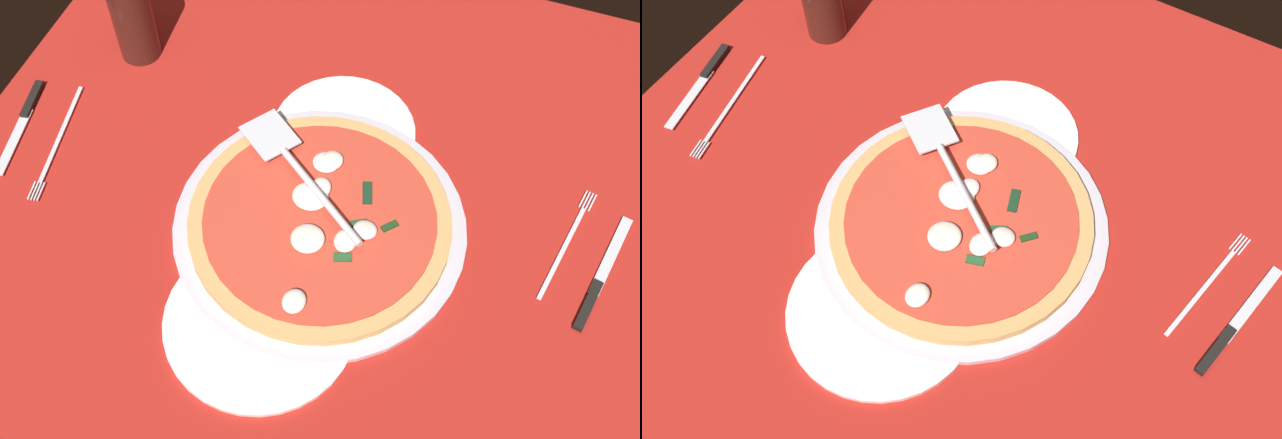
{
  "view_description": "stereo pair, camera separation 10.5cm",
  "coord_description": "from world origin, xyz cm",
  "views": [
    {
      "loc": [
        52.22,
        18.57,
        90.96
      ],
      "look_at": [
        -0.13,
        -0.78,
        2.25
      ],
      "focal_mm": 44.79,
      "sensor_mm": 36.0,
      "label": 1
    },
    {
      "loc": [
        47.69,
        28.01,
        90.96
      ],
      "look_at": [
        -0.13,
        -0.78,
        2.25
      ],
      "focal_mm": 44.79,
      "sensor_mm": 36.0,
      "label": 2
    }
  ],
  "objects": [
    {
      "name": "ground_plane",
      "position": [
        0.0,
        0.0,
        -0.4
      ],
      "size": [
        106.99,
        106.99,
        0.8
      ],
      "primitive_type": "cube",
      "color": "#AB1F18"
    },
    {
      "name": "place_setting_near",
      "position": [
        -1.38,
        -44.23,
        0.45
      ],
      "size": [
        20.92,
        16.83,
        1.4
      ],
      "rotation": [
        0.0,
        0.0,
        0.19
      ],
      "color": "white",
      "rests_on": "ground_plane"
    },
    {
      "name": "checker_pattern",
      "position": [
        -0.0,
        -0.0,
        0.05
      ],
      "size": [
        106.99,
        106.99,
        0.1
      ],
      "color": "silver",
      "rests_on": "ground_plane"
    },
    {
      "name": "place_setting_far",
      "position": [
        -6.48,
        33.14,
        0.45
      ],
      "size": [
        22.13,
        15.91,
        1.4
      ],
      "rotation": [
        0.0,
        0.0,
        2.96
      ],
      "color": "silver",
      "rests_on": "ground_plane"
    },
    {
      "name": "pizza",
      "position": [
        -0.13,
        -0.76,
        2.13
      ],
      "size": [
        34.8,
        34.8,
        2.93
      ],
      "color": "tan",
      "rests_on": "pizza_pan"
    },
    {
      "name": "beer_bottle",
      "position": [
        -20.48,
        -37.72,
        9.34
      ],
      "size": [
        6.19,
        6.19,
        23.56
      ],
      "color": "#3F1A13",
      "rests_on": "ground_plane"
    },
    {
      "name": "pizza_server",
      "position": [
        -5.17,
        -5.68,
        4.54
      ],
      "size": [
        17.27,
        22.18,
        1.0
      ],
      "rotation": [
        0.0,
        0.0,
        4.09
      ],
      "color": "silver",
      "rests_on": "pizza"
    },
    {
      "name": "dinner_plate_left",
      "position": [
        -16.28,
        -3.11,
        0.6
      ],
      "size": [
        20.58,
        20.58,
        1.0
      ],
      "primitive_type": "cylinder",
      "color": "white",
      "rests_on": "ground_plane"
    },
    {
      "name": "pizza_pan",
      "position": [
        -0.13,
        -0.78,
        0.68
      ],
      "size": [
        38.99,
        38.99,
        1.15
      ],
      "primitive_type": "cylinder",
      "color": "silver",
      "rests_on": "ground_plane"
    },
    {
      "name": "dinner_plate_right",
      "position": [
        15.55,
        -2.91,
        0.6
      ],
      "size": [
        24.11,
        24.11,
        1.0
      ],
      "primitive_type": "cylinder",
      "color": "white",
      "rests_on": "ground_plane"
    }
  ]
}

